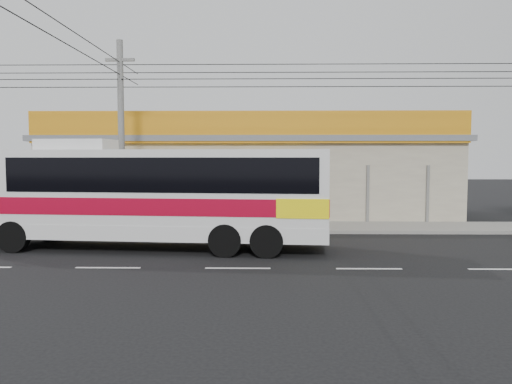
# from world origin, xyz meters

# --- Properties ---
(ground) EXTENTS (120.00, 120.00, 0.00)m
(ground) POSITION_xyz_m (0.00, 0.00, 0.00)
(ground) COLOR black
(ground) RESTS_ON ground
(sidewalk) EXTENTS (30.00, 3.20, 0.15)m
(sidewalk) POSITION_xyz_m (0.00, 6.00, 0.07)
(sidewalk) COLOR gray
(sidewalk) RESTS_ON ground
(lane_markings) EXTENTS (50.00, 0.12, 0.01)m
(lane_markings) POSITION_xyz_m (0.00, -2.50, 0.00)
(lane_markings) COLOR silver
(lane_markings) RESTS_ON ground
(storefront_building) EXTENTS (22.60, 9.20, 5.70)m
(storefront_building) POSITION_xyz_m (-0.01, 11.54, 2.30)
(storefront_building) COLOR gray
(storefront_building) RESTS_ON ground
(coach_bus) EXTENTS (13.35, 3.94, 4.05)m
(coach_bus) POSITION_xyz_m (-3.26, 0.74, 2.17)
(coach_bus) COLOR silver
(coach_bus) RESTS_ON ground
(motorbike_red) EXTENTS (1.65, 0.68, 0.85)m
(motorbike_red) POSITION_xyz_m (-10.11, 6.13, 0.57)
(motorbike_red) COLOR maroon
(motorbike_red) RESTS_ON sidewalk
(motorbike_dark) EXTENTS (1.87, 1.09, 1.08)m
(motorbike_dark) POSITION_xyz_m (-9.92, 5.86, 0.69)
(motorbike_dark) COLOR black
(motorbike_dark) RESTS_ON sidewalk
(utility_pole) EXTENTS (34.00, 14.00, 8.43)m
(utility_pole) POSITION_xyz_m (-5.43, 4.20, 6.95)
(utility_pole) COLOR slate
(utility_pole) RESTS_ON ground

